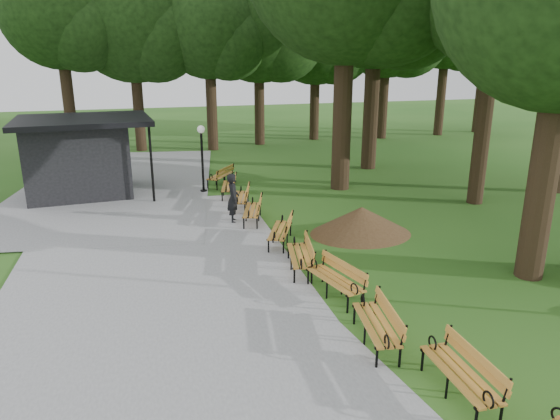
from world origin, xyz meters
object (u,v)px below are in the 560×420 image
object	(u,v)px
person	(233,198)
bench_8	(229,186)
kiosk	(78,157)
bench_9	(220,176)
dirt_mound	(361,220)
bench_7	(241,197)
lamp_post	(202,144)
bench_1	(460,374)
bench_3	(335,280)
bench_2	(376,324)
bench_5	(280,231)
bench_4	(299,256)
bench_6	(252,210)

from	to	relation	value
person	bench_8	size ratio (longest dim) A/B	0.91
person	kiosk	size ratio (longest dim) A/B	0.34
bench_8	bench_9	bearing A→B (deg)	-166.41
dirt_mound	bench_7	xyz separation A→B (m)	(-3.12, 3.90, -0.01)
lamp_post	bench_1	world-z (taller)	lamp_post
bench_1	bench_3	distance (m)	4.13
kiosk	dirt_mound	xyz separation A→B (m)	(9.00, -7.78, -1.15)
bench_2	bench_5	xyz separation A→B (m)	(-0.20, 5.96, 0.00)
bench_2	bench_4	xyz separation A→B (m)	(-0.29, 3.87, 0.00)
dirt_mound	bench_8	distance (m)	6.56
kiosk	bench_8	distance (m)	6.25
bench_3	bench_5	size ratio (longest dim) A/B	1.00
dirt_mound	bench_3	xyz separation A→B (m)	(-2.56, -3.94, -0.01)
dirt_mound	bench_9	distance (m)	8.35
bench_7	bench_8	distance (m)	1.82
bench_3	bench_4	world-z (taller)	same
bench_1	bench_4	bearing A→B (deg)	-168.41
bench_3	bench_8	world-z (taller)	same
lamp_post	bench_5	world-z (taller)	lamp_post
person	bench_4	xyz separation A→B (m)	(0.83, -4.63, -0.42)
person	bench_6	xyz separation A→B (m)	(0.62, -0.20, -0.42)
dirt_mound	bench_1	size ratio (longest dim) A/B	1.47
dirt_mound	bench_2	distance (m)	6.66
person	bench_4	bearing A→B (deg)	-161.09
bench_5	kiosk	bearing A→B (deg)	-116.90
bench_5	bench_8	size ratio (longest dim) A/B	1.00
bench_1	bench_6	bearing A→B (deg)	-170.94
bench_5	bench_3	bearing A→B (deg)	28.56
lamp_post	bench_3	world-z (taller)	lamp_post
kiosk	bench_7	size ratio (longest dim) A/B	2.69
bench_5	bench_9	size ratio (longest dim) A/B	1.00
bench_2	bench_3	bearing A→B (deg)	-170.41
kiosk	bench_7	bearing A→B (deg)	-36.77
person	bench_5	bearing A→B (deg)	-151.39
person	bench_8	xyz separation A→B (m)	(0.49, 3.35, -0.42)
dirt_mound	bench_5	distance (m)	2.80
person	bench_4	world-z (taller)	person
bench_2	bench_8	size ratio (longest dim) A/B	1.00
bench_4	bench_9	bearing A→B (deg)	-165.80
lamp_post	bench_9	xyz separation A→B (m)	(0.91, 1.00, -1.62)
lamp_post	bench_4	world-z (taller)	lamp_post
lamp_post	bench_2	world-z (taller)	lamp_post
kiosk	bench_1	distance (m)	17.32
bench_8	kiosk	bearing A→B (deg)	-95.46
bench_3	bench_8	bearing A→B (deg)	170.97
person	bench_6	distance (m)	0.78
bench_1	dirt_mound	bearing A→B (deg)	168.95
lamp_post	kiosk	bearing A→B (deg)	167.64
bench_1	bench_5	size ratio (longest dim) A/B	1.00
kiosk	lamp_post	xyz separation A→B (m)	(4.90, -1.07, 0.46)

